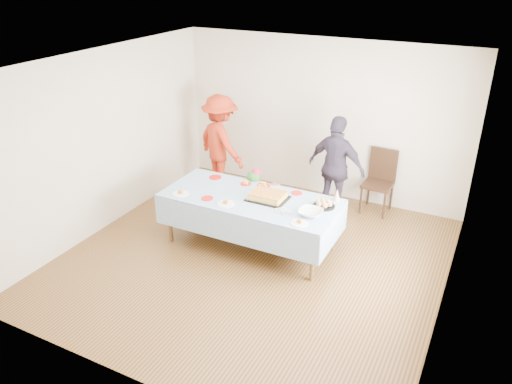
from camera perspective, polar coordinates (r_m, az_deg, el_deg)
ground at (r=7.07m, az=-0.29°, el=-7.65°), size 5.00×5.00×0.00m
room_walls at (r=6.26m, az=0.13°, el=5.93°), size 5.04×5.04×2.72m
party_table at (r=7.04m, az=-0.67°, el=-1.00°), size 2.50×1.10×0.78m
birthday_cake at (r=6.95m, az=1.35°, el=-0.48°), size 0.55×0.42×0.10m
rolls_tray at (r=6.81m, az=7.75°, el=-1.36°), size 0.30×0.30×0.09m
punch_bowl at (r=6.56m, az=6.26°, el=-2.37°), size 0.32×0.32×0.08m
party_hat at (r=6.97m, az=9.22°, el=-0.34°), size 0.10×0.10×0.17m
fork_pile at (r=6.60m, az=3.03°, el=-2.11°), size 0.24×0.18×0.07m
plate_red_far_a at (r=7.66m, az=-4.68°, el=1.69°), size 0.19×0.19×0.01m
plate_red_far_b at (r=7.42m, az=-1.18°, el=0.94°), size 0.16×0.16×0.01m
plate_red_far_c at (r=7.36m, az=0.86°, el=0.75°), size 0.19×0.19×0.01m
plate_red_far_d at (r=7.15m, az=4.67°, el=-0.11°), size 0.16×0.16×0.01m
plate_red_near at (r=7.01m, az=-5.59°, el=-0.72°), size 0.17×0.17×0.01m
plate_white_left at (r=7.19m, az=-8.60°, el=-0.19°), size 0.24×0.24×0.01m
plate_white_mid at (r=6.83m, az=-3.47°, el=-1.36°), size 0.24×0.24×0.01m
plate_white_right at (r=6.37m, az=4.97°, el=-3.57°), size 0.22×0.22×0.01m
dining_chair at (r=8.38m, az=13.98°, el=1.64°), size 0.48×0.48×1.05m
toddler_left at (r=7.76m, az=0.08°, el=-0.46°), size 0.37×0.26×0.94m
toddler_mid at (r=7.73m, az=-0.24°, el=-0.74°), size 0.45×0.30×0.90m
toddler_right at (r=7.61m, az=2.04°, el=-1.58°), size 0.45×0.38×0.81m
adult_left at (r=8.85m, az=-4.07°, el=5.60°), size 1.28×1.04×1.73m
adult_right at (r=7.96m, az=9.15°, el=2.77°), size 1.04×0.59×1.67m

